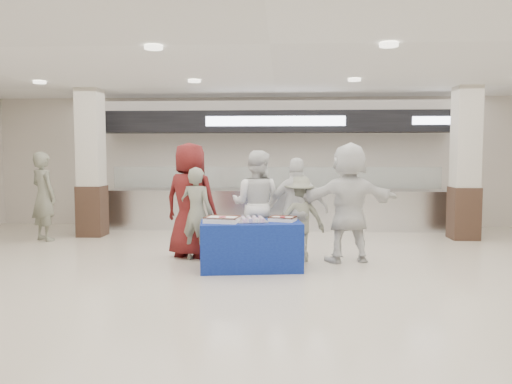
# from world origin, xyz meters

# --- Properties ---
(ground) EXTENTS (14.00, 14.00, 0.00)m
(ground) POSITION_xyz_m (0.00, 0.00, 0.00)
(ground) COLOR beige
(ground) RESTS_ON ground
(serving_line) EXTENTS (8.70, 0.85, 2.80)m
(serving_line) POSITION_xyz_m (0.00, 5.40, 1.16)
(serving_line) COLOR silver
(serving_line) RESTS_ON ground
(column_left) EXTENTS (0.55, 0.55, 3.20)m
(column_left) POSITION_xyz_m (-4.00, 4.20, 1.53)
(column_left) COLOR #332117
(column_left) RESTS_ON ground
(column_right) EXTENTS (0.55, 0.55, 3.20)m
(column_right) POSITION_xyz_m (4.00, 4.20, 1.53)
(column_right) COLOR #332117
(column_right) RESTS_ON ground
(display_table) EXTENTS (1.64, 0.97, 0.75)m
(display_table) POSITION_xyz_m (-0.32, 1.20, 0.38)
(display_table) COLOR navy
(display_table) RESTS_ON ground
(sheet_cake_left) EXTENTS (0.56, 0.47, 0.10)m
(sheet_cake_left) POSITION_xyz_m (-0.75, 1.10, 0.80)
(sheet_cake_left) COLOR white
(sheet_cake_left) RESTS_ON display_table
(sheet_cake_right) EXTENTS (0.46, 0.40, 0.09)m
(sheet_cake_right) POSITION_xyz_m (0.17, 1.29, 0.79)
(sheet_cake_right) COLOR white
(sheet_cake_right) RESTS_ON display_table
(cupcake_tray) EXTENTS (0.51, 0.42, 0.07)m
(cupcake_tray) POSITION_xyz_m (-0.29, 1.16, 0.79)
(cupcake_tray) COLOR silver
(cupcake_tray) RESTS_ON display_table
(civilian_maroon) EXTENTS (1.12, 0.91, 1.99)m
(civilian_maroon) POSITION_xyz_m (-1.43, 2.07, 1.00)
(civilian_maroon) COLOR maroon
(civilian_maroon) RESTS_ON ground
(soldier_a) EXTENTS (0.66, 0.53, 1.58)m
(soldier_a) POSITION_xyz_m (-1.28, 1.84, 0.79)
(soldier_a) COLOR slate
(soldier_a) RESTS_ON ground
(chef_tall) EXTENTS (1.05, 0.91, 1.86)m
(chef_tall) POSITION_xyz_m (-0.28, 2.07, 0.93)
(chef_tall) COLOR white
(chef_tall) RESTS_ON ground
(chef_short) EXTENTS (1.08, 0.61, 1.74)m
(chef_short) POSITION_xyz_m (0.42, 1.84, 0.87)
(chef_short) COLOR white
(chef_short) RESTS_ON ground
(soldier_b) EXTENTS (1.06, 0.81, 1.44)m
(soldier_b) POSITION_xyz_m (0.45, 1.84, 0.72)
(soldier_b) COLOR slate
(soldier_b) RESTS_ON ground
(civilian_white) EXTENTS (1.93, 0.97, 1.99)m
(civilian_white) POSITION_xyz_m (1.27, 1.84, 0.99)
(civilian_white) COLOR white
(civilian_white) RESTS_ON ground
(soldier_bg) EXTENTS (0.80, 0.74, 1.84)m
(soldier_bg) POSITION_xyz_m (-4.77, 3.57, 0.92)
(soldier_bg) COLOR slate
(soldier_bg) RESTS_ON ground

